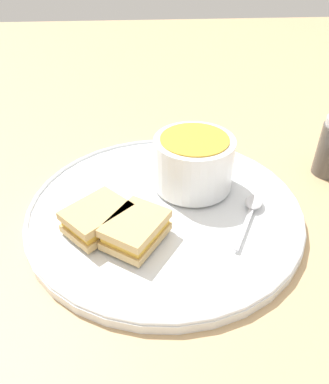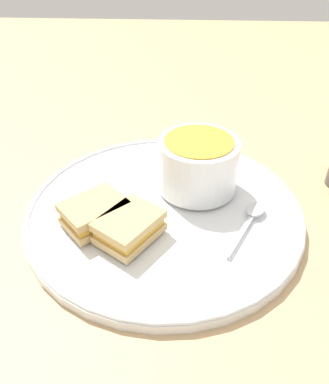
% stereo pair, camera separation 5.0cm
% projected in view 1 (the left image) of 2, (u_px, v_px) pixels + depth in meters
% --- Properties ---
extents(ground_plane, '(2.40, 2.40, 0.00)m').
position_uv_depth(ground_plane, '(164.00, 214.00, 0.52)').
color(ground_plane, tan).
extents(plate, '(0.38, 0.38, 0.02)m').
position_uv_depth(plate, '(164.00, 209.00, 0.52)').
color(plate, white).
rests_on(plate, ground_plane).
extents(soup_bowl, '(0.11, 0.11, 0.08)m').
position_uv_depth(soup_bowl, '(193.00, 162.00, 0.53)').
color(soup_bowl, white).
rests_on(soup_bowl, plate).
extents(spoon, '(0.07, 0.11, 0.01)m').
position_uv_depth(spoon, '(253.00, 206.00, 0.51)').
color(spoon, silver).
rests_on(spoon, plate).
extents(sandwich_half_near, '(0.10, 0.09, 0.03)m').
position_uv_depth(sandwich_half_near, '(97.00, 218.00, 0.47)').
color(sandwich_half_near, tan).
rests_on(sandwich_half_near, plate).
extents(sandwich_half_far, '(0.09, 0.10, 0.03)m').
position_uv_depth(sandwich_half_far, '(136.00, 229.00, 0.45)').
color(sandwich_half_far, tan).
rests_on(sandwich_half_far, plate).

